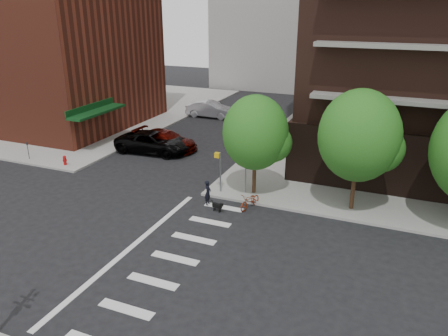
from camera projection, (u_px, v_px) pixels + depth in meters
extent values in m
plane|color=black|center=(122.00, 246.00, 21.80)|extent=(120.00, 120.00, 0.00)
cube|color=gray|center=(65.00, 106.00, 50.90)|extent=(31.00, 33.00, 0.15)
cube|color=silver|center=(126.00, 309.00, 17.26)|extent=(2.40, 0.50, 0.01)
cube|color=silver|center=(153.00, 281.00, 18.99)|extent=(2.40, 0.50, 0.01)
cube|color=silver|center=(175.00, 258.00, 20.71)|extent=(2.40, 0.50, 0.01)
cube|color=silver|center=(194.00, 239.00, 22.44)|extent=(2.40, 0.50, 0.01)
cube|color=silver|center=(210.00, 222.00, 24.16)|extent=(2.40, 0.50, 0.01)
cube|color=silver|center=(224.00, 207.00, 25.89)|extent=(2.40, 0.50, 0.01)
cube|color=silver|center=(131.00, 248.00, 21.62)|extent=(0.30, 13.00, 0.01)
cube|color=maroon|center=(32.00, 17.00, 41.69)|extent=(20.00, 15.00, 20.00)
cube|color=#0C3814|center=(97.00, 112.00, 36.06)|extent=(1.40, 6.00, 0.20)
cylinder|color=#301E11|center=(254.00, 175.00, 27.22)|extent=(0.24, 0.24, 2.30)
sphere|color=#235B19|center=(255.00, 133.00, 26.25)|extent=(4.00, 4.00, 4.00)
cylinder|color=#301E11|center=(353.00, 188.00, 25.00)|extent=(0.24, 0.24, 2.60)
sphere|color=#235B19|center=(359.00, 136.00, 23.90)|extent=(4.50, 4.50, 4.50)
cylinder|color=slate|center=(220.00, 172.00, 27.29)|extent=(0.10, 0.10, 2.60)
cube|color=gold|center=(217.00, 155.00, 26.97)|extent=(0.32, 0.25, 0.32)
cylinder|color=slate|center=(246.00, 176.00, 27.25)|extent=(0.08, 0.08, 2.20)
cube|color=gold|center=(245.00, 163.00, 26.80)|extent=(0.64, 0.02, 0.64)
cylinder|color=#A50C0C|center=(65.00, 161.00, 32.17)|extent=(0.22, 0.22, 0.60)
sphere|color=#A50C0C|center=(64.00, 157.00, 32.06)|extent=(0.24, 0.24, 0.24)
cylinder|color=black|center=(28.00, 152.00, 33.34)|extent=(0.05, 0.05, 1.10)
cube|color=black|center=(27.00, 144.00, 33.11)|extent=(0.10, 0.08, 0.22)
imported|color=black|center=(153.00, 142.00, 35.15)|extent=(3.22, 6.30, 1.70)
imported|color=#440702|center=(165.00, 140.00, 35.87)|extent=(2.63, 5.65, 1.60)
imported|color=#ADAFB6|center=(211.00, 109.00, 46.04)|extent=(1.91, 5.22, 1.71)
imported|color=maroon|center=(250.00, 201.00, 25.63)|extent=(1.08, 1.91, 0.95)
imported|color=black|center=(208.00, 193.00, 25.99)|extent=(0.62, 0.46, 1.54)
cube|color=black|center=(217.00, 206.00, 25.26)|extent=(0.61, 0.31, 0.23)
cube|color=black|center=(222.00, 205.00, 25.03)|extent=(0.20, 0.17, 0.17)
cylinder|color=black|center=(220.00, 210.00, 25.33)|extent=(0.06, 0.06, 0.25)
cylinder|color=black|center=(214.00, 209.00, 25.36)|extent=(0.06, 0.06, 0.25)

